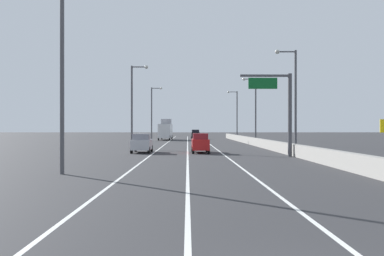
# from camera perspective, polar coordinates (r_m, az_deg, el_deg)

# --- Properties ---
(ground_plane) EXTENTS (320.00, 320.00, 0.00)m
(ground_plane) POSITION_cam_1_polar(r_m,az_deg,el_deg) (70.12, 1.04, -2.07)
(ground_plane) COLOR #2D2D30
(lane_stripe_left) EXTENTS (0.16, 130.00, 0.00)m
(lane_stripe_left) POSITION_cam_1_polar(r_m,az_deg,el_deg) (61.20, -3.87, -2.39)
(lane_stripe_left) COLOR silver
(lane_stripe_left) RESTS_ON ground_plane
(lane_stripe_center) EXTENTS (0.16, 130.00, 0.00)m
(lane_stripe_center) POSITION_cam_1_polar(r_m,az_deg,el_deg) (61.10, -0.59, -2.39)
(lane_stripe_center) COLOR silver
(lane_stripe_center) RESTS_ON ground_plane
(lane_stripe_right) EXTENTS (0.16, 130.00, 0.00)m
(lane_stripe_right) POSITION_cam_1_polar(r_m,az_deg,el_deg) (61.20, 2.69, -2.39)
(lane_stripe_right) COLOR silver
(lane_stripe_right) RESTS_ON ground_plane
(jersey_barrier_right) EXTENTS (0.60, 120.00, 1.10)m
(jersey_barrier_right) POSITION_cam_1_polar(r_m,az_deg,el_deg) (47.13, 11.47, -2.46)
(jersey_barrier_right) COLOR gray
(jersey_barrier_right) RESTS_ON ground_plane
(overhead_sign_gantry) EXTENTS (4.68, 0.36, 7.50)m
(overhead_sign_gantry) POSITION_cam_1_polar(r_m,az_deg,el_deg) (39.41, 11.88, 3.12)
(overhead_sign_gantry) COLOR #47474C
(overhead_sign_gantry) RESTS_ON ground_plane
(lamp_post_right_second) EXTENTS (2.14, 0.44, 10.30)m
(lamp_post_right_second) POSITION_cam_1_polar(r_m,az_deg,el_deg) (43.30, 13.31, 4.41)
(lamp_post_right_second) COLOR #4C4C51
(lamp_post_right_second) RESTS_ON ground_plane
(lamp_post_right_third) EXTENTS (2.14, 0.44, 10.30)m
(lamp_post_right_third) POSITION_cam_1_polar(r_m,az_deg,el_deg) (66.61, 8.27, 2.89)
(lamp_post_right_third) COLOR #4C4C51
(lamp_post_right_third) RESTS_ON ground_plane
(lamp_post_right_fourth) EXTENTS (2.14, 0.44, 10.30)m
(lamp_post_right_fourth) POSITION_cam_1_polar(r_m,az_deg,el_deg) (90.19, 5.86, 2.15)
(lamp_post_right_fourth) COLOR #4C4C51
(lamp_post_right_fourth) RESTS_ON ground_plane
(lamp_post_left_near) EXTENTS (2.14, 0.44, 10.30)m
(lamp_post_left_near) POSITION_cam_1_polar(r_m,az_deg,el_deg) (25.24, -16.38, 7.52)
(lamp_post_left_near) COLOR #4C4C51
(lamp_post_left_near) RESTS_ON ground_plane
(lamp_post_left_mid) EXTENTS (2.14, 0.44, 10.30)m
(lamp_post_left_mid) POSITION_cam_1_polar(r_m,az_deg,el_deg) (53.19, -7.76, 3.60)
(lamp_post_left_mid) COLOR #4C4C51
(lamp_post_left_mid) RESTS_ON ground_plane
(lamp_post_left_far) EXTENTS (2.14, 0.44, 10.30)m
(lamp_post_left_far) POSITION_cam_1_polar(r_m,az_deg,el_deg) (81.59, -5.23, 2.37)
(lamp_post_left_far) COLOR #4C4C51
(lamp_post_left_far) RESTS_ON ground_plane
(car_black_0) EXTENTS (2.00, 4.71, 2.13)m
(car_black_0) POSITION_cam_1_polar(r_m,az_deg,el_deg) (97.86, 0.45, -0.85)
(car_black_0) COLOR black
(car_black_0) RESTS_ON ground_plane
(car_silver_1) EXTENTS (1.97, 4.44, 1.97)m
(car_silver_1) POSITION_cam_1_polar(r_m,az_deg,el_deg) (44.89, -6.69, -2.03)
(car_silver_1) COLOR #B7B7BC
(car_silver_1) RESTS_ON ground_plane
(car_red_2) EXTENTS (1.80, 4.80, 2.03)m
(car_red_2) POSITION_cam_1_polar(r_m,az_deg,el_deg) (44.34, 1.10, -2.02)
(car_red_2) COLOR red
(car_red_2) RESTS_ON ground_plane
(box_truck) EXTENTS (2.70, 9.14, 4.44)m
(box_truck) POSITION_cam_1_polar(r_m,az_deg,el_deg) (89.94, -3.54, -0.30)
(box_truck) COLOR silver
(box_truck) RESTS_ON ground_plane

